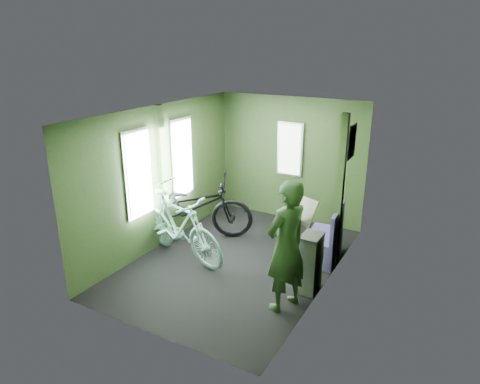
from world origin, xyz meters
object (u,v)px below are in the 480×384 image
at_px(bicycle_mint, 181,258).
at_px(bench_seat, 324,244).
at_px(passenger, 286,246).
at_px(bicycle_black, 193,236).
at_px(waste_box, 310,263).

height_order(bicycle_mint, bench_seat, bench_seat).
relative_size(bicycle_mint, passenger, 1.08).
bearing_deg(bicycle_black, bench_seat, -106.80).
height_order(bicycle_mint, waste_box, waste_box).
bearing_deg(passenger, bench_seat, -158.26).
xyz_separation_m(bicycle_mint, passenger, (1.92, -0.39, 0.85)).
distance_m(passenger, bench_seat, 1.59).
xyz_separation_m(bicycle_mint, waste_box, (2.07, 0.12, 0.41)).
height_order(bicycle_black, waste_box, waste_box).
xyz_separation_m(bicycle_black, waste_box, (2.38, -0.66, 0.41)).
relative_size(waste_box, bench_seat, 0.95).
relative_size(bicycle_black, bicycle_mint, 1.14).
bearing_deg(bicycle_black, waste_box, -129.89).
distance_m(bicycle_black, bench_seat, 2.30).
xyz_separation_m(bicycle_black, bicycle_mint, (0.31, -0.77, 0.00)).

